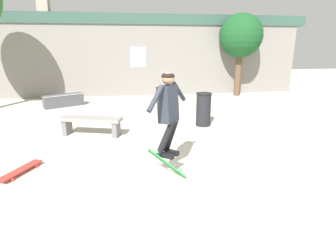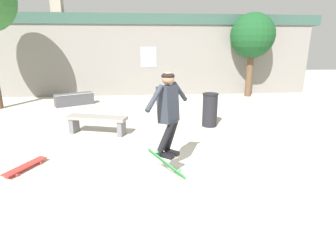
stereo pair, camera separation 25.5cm
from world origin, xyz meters
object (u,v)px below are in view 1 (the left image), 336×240
object	(u,v)px
skateboard_flipping	(167,164)
park_bench	(91,122)
skate_ledge	(64,100)
skateboard_resting	(21,170)
tree_right	(241,37)
skater	(168,108)
trash_bin	(203,109)

from	to	relation	value
skateboard_flipping	park_bench	bearing A→B (deg)	151.47
park_bench	skate_ledge	xyz separation A→B (m)	(-1.47, 3.59, -0.11)
skate_ledge	skateboard_resting	world-z (taller)	skate_ledge
skateboard_flipping	skateboard_resting	xyz separation A→B (m)	(-2.59, 0.46, -0.16)
tree_right	skater	xyz separation A→B (m)	(-4.29, -7.20, -1.40)
park_bench	trash_bin	bearing A→B (deg)	24.65
trash_bin	skateboard_resting	world-z (taller)	trash_bin
skateboard_resting	park_bench	bearing A→B (deg)	178.81
skate_ledge	trash_bin	xyz separation A→B (m)	(4.54, -3.15, 0.26)
skate_ledge	skateboard_flipping	distance (m)	6.77
tree_right	trash_bin	size ratio (longest dim) A/B	3.80
skater	skateboard_resting	bearing A→B (deg)	-147.72
tree_right	skateboard_flipping	world-z (taller)	tree_right
skater	skateboard_resting	xyz separation A→B (m)	(-2.63, 0.37, -1.14)
skate_ledge	skateboard_resting	bearing A→B (deg)	-113.89
tree_right	skateboard_flipping	distance (m)	8.81
tree_right	skater	distance (m)	8.49
skateboard_flipping	skater	bearing A→B (deg)	99.61
tree_right	skateboard_resting	world-z (taller)	tree_right
park_bench	skater	distance (m)	2.99
tree_right	skate_ledge	bearing A→B (deg)	-170.28
trash_bin	skateboard_resting	size ratio (longest dim) A/B	1.09
skateboard_flipping	skateboard_resting	bearing A→B (deg)	-161.98
park_bench	skate_ledge	size ratio (longest dim) A/B	1.12
trash_bin	skateboard_flipping	distance (m)	3.23
tree_right	skater	size ratio (longest dim) A/B	2.45
trash_bin	skateboard_resting	distance (m)	4.74
park_bench	trash_bin	world-z (taller)	trash_bin
skateboard_flipping	trash_bin	bearing A→B (deg)	91.10
skater	park_bench	bearing A→B (deg)	165.17
skate_ledge	skater	bearing A→B (deg)	-91.19
park_bench	skateboard_flipping	distance (m)	2.92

